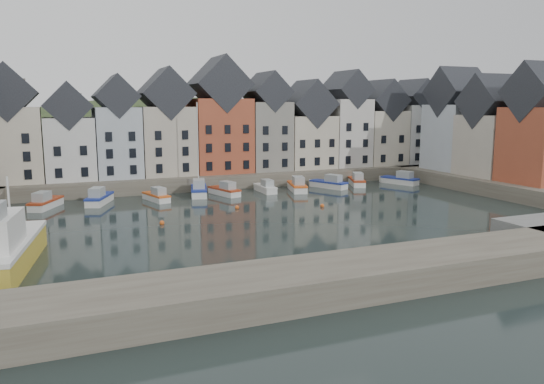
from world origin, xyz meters
TOP-DOWN VIEW (x-y plane):
  - ground at (0.00, 0.00)m, footprint 260.00×260.00m
  - far_quay at (0.00, 30.00)m, footprint 90.00×16.00m
  - right_quay at (37.00, 3.00)m, footprint 14.00×54.00m
  - near_wall at (-10.00, -22.00)m, footprint 50.00×6.00m
  - hillside at (0.02, 56.00)m, footprint 153.60×70.40m
  - far_terrace at (3.21, 28.00)m, footprint 72.37×8.16m
  - right_terrace at (36.00, 8.07)m, footprint 8.30×24.25m
  - mooring_buoys at (-4.00, 5.33)m, footprint 20.50×5.50m
  - boat_a at (-25.34, 17.10)m, footprint 4.27×6.31m
  - boat_b at (-19.07, 17.61)m, footprint 4.12×6.54m
  - boat_c at (-11.97, 16.93)m, footprint 2.97×5.64m
  - boat_d at (-5.80, 18.94)m, footprint 3.68×7.09m
  - boat_e at (-2.44, 17.71)m, footprint 3.35×6.02m
  - boat_f at (3.78, 18.11)m, footprint 1.74×5.45m
  - boat_g at (8.38, 17.20)m, footprint 3.56×6.65m
  - boat_h at (14.07, 17.90)m, footprint 4.21×6.22m
  - boat_i at (19.26, 18.58)m, footprint 4.00×6.25m
  - boat_j at (26.42, 17.16)m, footprint 4.02×6.31m
  - large_vessel at (-28.03, -8.16)m, footprint 5.79×14.11m

SIDE VIEW (x-z plane):
  - hillside at x=0.02m, z-range -49.96..14.04m
  - ground at x=0.00m, z-range 0.00..0.00m
  - mooring_buoys at x=-4.00m, z-range -0.10..0.40m
  - boat_c at x=-11.97m, z-range -0.42..1.65m
  - boat_f at x=3.78m, z-range -0.42..1.67m
  - boat_e at x=-2.44m, z-range -0.45..1.76m
  - boat_h at x=14.07m, z-range -0.47..1.83m
  - boat_i at x=19.26m, z-range -0.47..1.84m
  - boat_j at x=26.42m, z-range -0.47..1.85m
  - boat_a at x=-25.34m, z-range -0.47..1.86m
  - boat_b at x=-19.07m, z-range -0.49..1.92m
  - boat_g at x=8.38m, z-range -0.49..1.95m
  - boat_d at x=-5.80m, z-range -5.64..7.32m
  - far_quay at x=0.00m, z-range 0.00..2.00m
  - right_quay at x=37.00m, z-range 0.00..2.00m
  - near_wall at x=-10.00m, z-range 0.00..2.00m
  - large_vessel at x=-28.03m, z-range -1.89..5.24m
  - far_terrace at x=3.21m, z-range -0.01..17.76m
  - right_terrace at x=36.00m, z-range 0.73..17.10m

